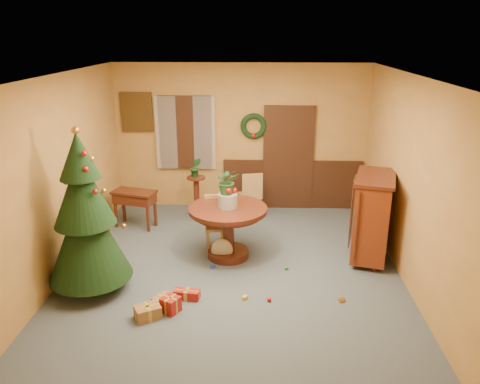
# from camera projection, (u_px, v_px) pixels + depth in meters

# --- Properties ---
(room_envelope) EXTENTS (5.50, 5.50, 5.50)m
(room_envelope) POSITION_uv_depth(u_px,v_px,m) (251.00, 155.00, 9.37)
(room_envelope) COLOR #32424A
(room_envelope) RESTS_ON ground
(dining_table) EXTENTS (1.24, 1.24, 0.85)m
(dining_table) POSITION_uv_depth(u_px,v_px,m) (228.00, 222.00, 7.39)
(dining_table) COLOR black
(dining_table) RESTS_ON floor
(urn) EXTENTS (0.30, 0.30, 0.22)m
(urn) POSITION_uv_depth(u_px,v_px,m) (228.00, 201.00, 7.27)
(urn) COLOR slate
(urn) RESTS_ON dining_table
(centerpiece_plant) EXTENTS (0.38, 0.33, 0.42)m
(centerpiece_plant) POSITION_uv_depth(u_px,v_px,m) (228.00, 181.00, 7.17)
(centerpiece_plant) COLOR #1E4C23
(centerpiece_plant) RESTS_ON urn
(chair_near) EXTENTS (0.45, 0.45, 0.92)m
(chair_near) POSITION_uv_depth(u_px,v_px,m) (217.00, 221.00, 7.73)
(chair_near) COLOR olive
(chair_near) RESTS_ON floor
(chair_far) EXTENTS (0.49, 0.49, 0.92)m
(chair_far) POSITION_uv_depth(u_px,v_px,m) (251.00, 193.00, 9.04)
(chair_far) COLOR olive
(chair_far) RESTS_ON floor
(guitar) EXTENTS (0.47, 0.60, 0.79)m
(guitar) POSITION_uv_depth(u_px,v_px,m) (222.00, 236.00, 7.35)
(guitar) COLOR beige
(guitar) RESTS_ON floor
(plant_stand) EXTENTS (0.34, 0.34, 0.89)m
(plant_stand) POSITION_uv_depth(u_px,v_px,m) (197.00, 194.00, 8.82)
(plant_stand) COLOR black
(plant_stand) RESTS_ON floor
(stand_plant) EXTENTS (0.23, 0.19, 0.38)m
(stand_plant) POSITION_uv_depth(u_px,v_px,m) (196.00, 167.00, 8.65)
(stand_plant) COLOR #19471E
(stand_plant) RESTS_ON plant_stand
(christmas_tree) EXTENTS (1.13, 1.13, 2.33)m
(christmas_tree) POSITION_uv_depth(u_px,v_px,m) (85.00, 217.00, 6.27)
(christmas_tree) COLOR #382111
(christmas_tree) RESTS_ON floor
(writing_desk) EXTENTS (0.86, 0.58, 0.70)m
(writing_desk) POSITION_uv_depth(u_px,v_px,m) (135.00, 200.00, 8.58)
(writing_desk) COLOR black
(writing_desk) RESTS_ON floor
(sideboard) EXTENTS (0.84, 1.19, 1.38)m
(sideboard) POSITION_uv_depth(u_px,v_px,m) (372.00, 215.00, 7.29)
(sideboard) COLOR #501509
(sideboard) RESTS_ON floor
(gift_a) EXTENTS (0.38, 0.35, 0.17)m
(gift_a) POSITION_uv_depth(u_px,v_px,m) (148.00, 312.00, 5.94)
(gift_a) COLOR brown
(gift_a) RESTS_ON floor
(gift_b) EXTENTS (0.28, 0.28, 0.21)m
(gift_b) POSITION_uv_depth(u_px,v_px,m) (171.00, 305.00, 6.06)
(gift_b) COLOR maroon
(gift_b) RESTS_ON floor
(gift_c) EXTENTS (0.31, 0.33, 0.15)m
(gift_c) POSITION_uv_depth(u_px,v_px,m) (164.00, 301.00, 6.19)
(gift_c) COLOR brown
(gift_c) RESTS_ON floor
(gift_d) EXTENTS (0.37, 0.19, 0.13)m
(gift_d) POSITION_uv_depth(u_px,v_px,m) (187.00, 294.00, 6.37)
(gift_d) COLOR maroon
(gift_d) RESTS_ON floor
(toy_a) EXTENTS (0.09, 0.08, 0.05)m
(toy_a) POSITION_uv_depth(u_px,v_px,m) (213.00, 266.00, 7.21)
(toy_a) COLOR #263EA7
(toy_a) RESTS_ON floor
(toy_b) EXTENTS (0.06, 0.06, 0.06)m
(toy_b) POSITION_uv_depth(u_px,v_px,m) (286.00, 268.00, 7.15)
(toy_b) COLOR green
(toy_b) RESTS_ON floor
(toy_c) EXTENTS (0.08, 0.09, 0.05)m
(toy_c) POSITION_uv_depth(u_px,v_px,m) (245.00, 298.00, 6.36)
(toy_c) COLOR gold
(toy_c) RESTS_ON floor
(toy_d) EXTENTS (0.06, 0.06, 0.06)m
(toy_d) POSITION_uv_depth(u_px,v_px,m) (269.00, 299.00, 6.31)
(toy_d) COLOR red
(toy_d) RESTS_ON floor
(toy_e) EXTENTS (0.09, 0.08, 0.05)m
(toy_e) POSITION_uv_depth(u_px,v_px,m) (342.00, 300.00, 6.31)
(toy_e) COLOR gold
(toy_e) RESTS_ON floor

